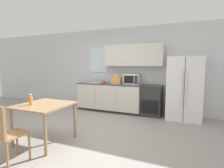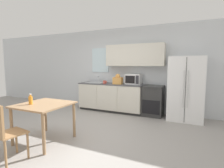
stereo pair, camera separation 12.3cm
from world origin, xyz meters
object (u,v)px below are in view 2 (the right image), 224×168
object	(u,v)px
refrigerator	(186,89)
dining_table	(44,109)
dining_chair_near	(3,129)
oven_range	(153,101)
drink_bottle	(31,100)
microwave	(134,79)
coffee_mug	(105,82)

from	to	relation	value
refrigerator	dining_table	world-z (taller)	refrigerator
dining_table	dining_chair_near	size ratio (longest dim) A/B	1.01
oven_range	drink_bottle	distance (m)	3.33
oven_range	dining_chair_near	world-z (taller)	dining_chair_near
microwave	dining_table	size ratio (longest dim) A/B	0.50
refrigerator	drink_bottle	bearing A→B (deg)	-133.86
coffee_mug	drink_bottle	size ratio (longest dim) A/B	0.62
dining_table	drink_bottle	distance (m)	0.31
microwave	coffee_mug	distance (m)	0.92
dining_table	microwave	bearing A→B (deg)	71.15
microwave	drink_bottle	distance (m)	3.10
dining_chair_near	drink_bottle	distance (m)	0.80
coffee_mug	dining_chair_near	distance (m)	3.31
refrigerator	coffee_mug	size ratio (longest dim) A/B	13.38
dining_table	dining_chair_near	distance (m)	0.86
drink_bottle	dining_chair_near	bearing A→B (deg)	-71.21
oven_range	microwave	bearing A→B (deg)	173.02
refrigerator	coffee_mug	bearing A→B (deg)	-175.71
microwave	coffee_mug	xyz separation A→B (m)	(-0.86, -0.31, -0.11)
dining_table	drink_bottle	xyz separation A→B (m)	(-0.19, -0.14, 0.20)
dining_chair_near	coffee_mug	bearing A→B (deg)	97.55
refrigerator	coffee_mug	distance (m)	2.38
oven_range	coffee_mug	distance (m)	1.59
dining_table	dining_chair_near	bearing A→B (deg)	-86.62
coffee_mug	drink_bottle	world-z (taller)	coffee_mug
dining_chair_near	refrigerator	bearing A→B (deg)	63.28
microwave	drink_bottle	world-z (taller)	microwave
dining_table	drink_bottle	size ratio (longest dim) A/B	4.52
oven_range	microwave	size ratio (longest dim) A/B	1.89
microwave	dining_chair_near	distance (m)	3.73
coffee_mug	drink_bottle	distance (m)	2.59
dining_table	oven_range	bearing A→B (deg)	59.51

